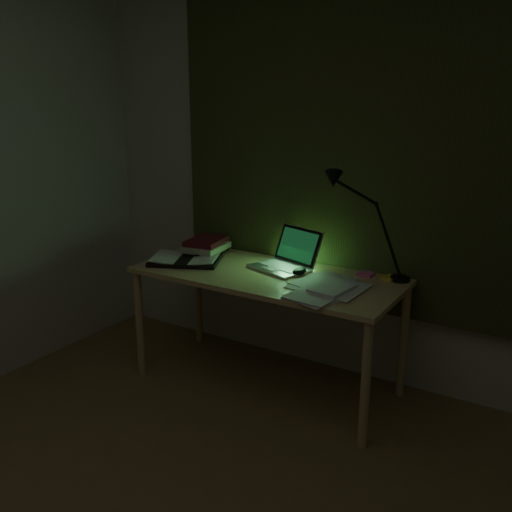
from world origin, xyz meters
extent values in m
cube|color=beige|center=(0.00, 2.00, 1.25)|extent=(3.50, 0.00, 2.50)
cube|color=#31381C|center=(0.00, 1.96, 1.45)|extent=(2.20, 0.06, 2.00)
ellipsoid|color=black|center=(-0.16, 1.66, 0.71)|extent=(0.08, 0.11, 0.04)
cube|color=gold|center=(0.30, 1.85, 0.70)|extent=(0.10, 0.10, 0.02)
cube|color=pink|center=(0.17, 1.84, 0.70)|extent=(0.08, 0.08, 0.02)
camera|label=1|loc=(1.22, -1.05, 1.67)|focal=40.00mm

